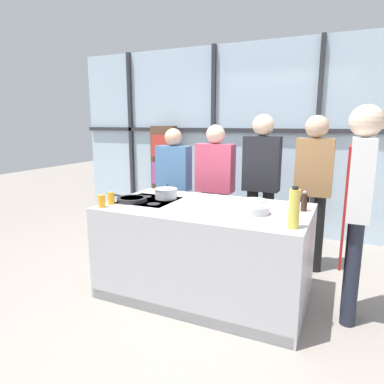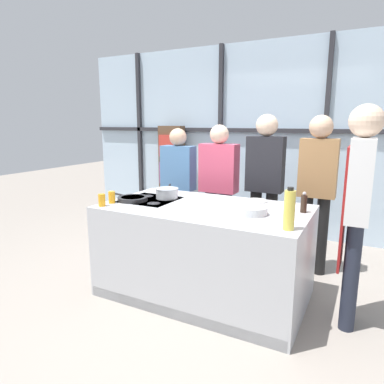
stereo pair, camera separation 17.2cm
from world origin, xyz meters
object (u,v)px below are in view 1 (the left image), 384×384
object	(u,v)px
frying_pan	(131,199)
saucepan	(166,193)
white_plate	(255,200)
mixing_bowl	(254,209)
oil_bottle	(294,208)
juice_glass_near	(102,201)
spectator_center_right	(261,179)
spectator_far_left	(174,182)
chef	(358,199)
spectator_center_left	(215,183)
juice_glass_far	(111,198)
spectator_far_right	(313,182)
pepper_grinder	(304,202)

from	to	relation	value
frying_pan	saucepan	world-z (taller)	saucepan
white_plate	mixing_bowl	bearing A→B (deg)	-77.31
saucepan	oil_bottle	xyz separation A→B (m)	(1.34, -0.49, 0.09)
juice_glass_near	white_plate	bearing A→B (deg)	34.87
juice_glass_near	spectator_center_right	bearing A→B (deg)	51.79
spectator_far_left	juice_glass_near	size ratio (longest dim) A/B	13.65
spectator_far_left	frying_pan	bearing A→B (deg)	95.69
mixing_bowl	oil_bottle	world-z (taller)	oil_bottle
chef	frying_pan	size ratio (longest dim) A/B	3.37
juice_glass_near	oil_bottle	bearing A→B (deg)	2.71
frying_pan	saucepan	bearing A→B (deg)	44.36
chef	oil_bottle	xyz separation A→B (m)	(-0.43, -0.44, -0.02)
chef	spectator_center_left	xyz separation A→B (m)	(-1.57, 0.92, -0.14)
spectator_far_left	juice_glass_far	size ratio (longest dim) A/B	13.65
spectator_far_right	spectator_center_right	bearing A→B (deg)	0.00
spectator_center_left	pepper_grinder	bearing A→B (deg)	144.80
white_plate	pepper_grinder	size ratio (longest dim) A/B	1.20
spectator_far_left	frying_pan	world-z (taller)	spectator_far_left
chef	mixing_bowl	distance (m)	0.83
pepper_grinder	juice_glass_near	distance (m)	1.83
spectator_far_right	saucepan	bearing A→B (deg)	33.04
chef	juice_glass_far	xyz separation A→B (m)	(-2.14, -0.38, -0.11)
white_plate	juice_glass_near	size ratio (longest dim) A/B	1.91
spectator_far_left	pepper_grinder	bearing A→B (deg)	154.78
spectator_center_left	spectator_far_right	xyz separation A→B (m)	(1.14, 0.00, 0.10)
white_plate	juice_glass_far	bearing A→B (deg)	-149.78
spectator_center_left	frying_pan	world-z (taller)	spectator_center_left
saucepan	mixing_bowl	world-z (taller)	saucepan
spectator_center_right	spectator_far_right	world-z (taller)	spectator_center_right
spectator_far_left	mixing_bowl	xyz separation A→B (m)	(1.34, -1.08, 0.03)
mixing_bowl	juice_glass_near	distance (m)	1.39
spectator_far_left	pepper_grinder	xyz separation A→B (m)	(1.72, -0.81, 0.08)
spectator_far_left	mixing_bowl	world-z (taller)	spectator_far_left
spectator_far_left	juice_glass_far	world-z (taller)	spectator_far_left
spectator_far_left	frying_pan	size ratio (longest dim) A/B	2.98
pepper_grinder	juice_glass_far	distance (m)	1.79
frying_pan	oil_bottle	distance (m)	1.62
spectator_far_left	chef	bearing A→B (deg)	156.65
white_plate	juice_glass_far	size ratio (longest dim) A/B	1.91
chef	white_plate	bearing A→B (deg)	70.03
spectator_far_right	frying_pan	xyz separation A→B (m)	(-1.60, -1.13, -0.11)
spectator_far_left	white_plate	distance (m)	1.37
spectator_center_right	mixing_bowl	size ratio (longest dim) A/B	6.52
spectator_far_left	juice_glass_far	xyz separation A→B (m)	(0.00, -1.31, 0.05)
mixing_bowl	oil_bottle	distance (m)	0.49
frying_pan	oil_bottle	xyz separation A→B (m)	(1.60, -0.24, 0.13)
white_plate	pepper_grinder	world-z (taller)	pepper_grinder
pepper_grinder	mixing_bowl	bearing A→B (deg)	-145.20
spectator_center_left	spectator_far_right	bearing A→B (deg)	-180.00
white_plate	juice_glass_near	bearing A→B (deg)	-145.13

